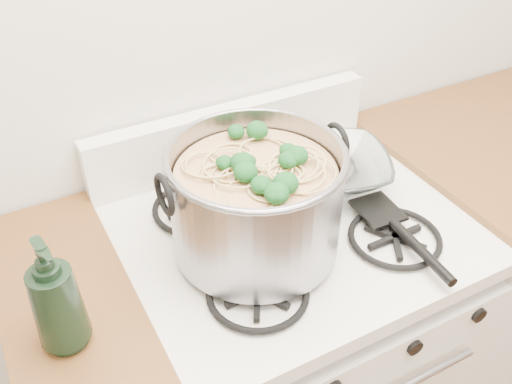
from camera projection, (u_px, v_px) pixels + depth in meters
name	position (u px, v px, depth m)	size (l,w,h in m)	color
gas_range	(286.00, 354.00, 1.57)	(0.76, 0.66, 0.92)	white
stock_pot	(256.00, 202.00, 1.14)	(0.38, 0.35, 0.24)	gray
spatula	(378.00, 208.00, 1.28)	(0.29, 0.31, 0.02)	black
glass_bowl	(332.00, 175.00, 1.38)	(0.11, 0.11, 0.03)	white
bottle	(55.00, 295.00, 0.94)	(0.09, 0.09, 0.23)	black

